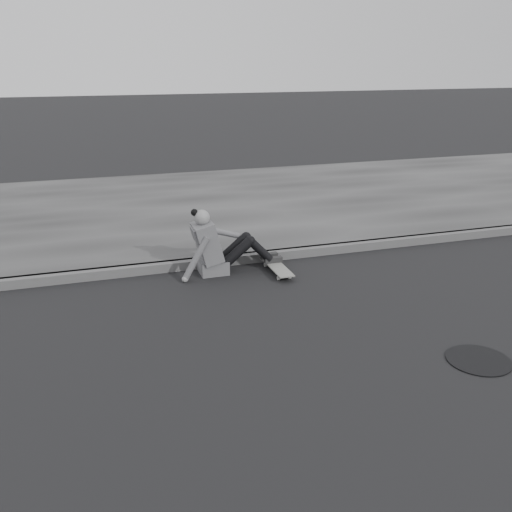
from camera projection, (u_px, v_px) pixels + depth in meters
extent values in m
plane|color=black|center=(256.00, 359.00, 5.35)|extent=(80.00, 80.00, 0.00)
cube|color=#4D4D4D|center=(197.00, 263.00, 7.65)|extent=(24.00, 0.16, 0.12)
cube|color=#363636|center=(162.00, 209.00, 10.36)|extent=(24.00, 6.00, 0.12)
cylinder|color=black|center=(479.00, 360.00, 5.31)|extent=(0.59, 0.59, 0.01)
cylinder|color=#9D9D98|center=(279.00, 278.00, 7.22)|extent=(0.03, 0.05, 0.05)
cylinder|color=#9D9D98|center=(290.00, 277.00, 7.26)|extent=(0.03, 0.05, 0.05)
cylinder|color=#9D9D98|center=(265.00, 265.00, 7.69)|extent=(0.03, 0.05, 0.05)
cylinder|color=#9D9D98|center=(276.00, 263.00, 7.73)|extent=(0.03, 0.05, 0.05)
cube|color=#2B2B2E|center=(284.00, 275.00, 7.23)|extent=(0.16, 0.04, 0.03)
cube|color=#2B2B2E|center=(271.00, 262.00, 7.70)|extent=(0.16, 0.04, 0.03)
cube|color=slate|center=(277.00, 267.00, 7.46)|extent=(0.20, 0.78, 0.02)
cube|color=#565659|center=(213.00, 266.00, 7.45)|extent=(0.36, 0.34, 0.18)
cube|color=#565659|center=(207.00, 242.00, 7.32)|extent=(0.37, 0.40, 0.57)
cube|color=#565659|center=(197.00, 234.00, 7.24)|extent=(0.14, 0.30, 0.20)
cylinder|color=gray|center=(203.00, 224.00, 7.22)|extent=(0.09, 0.09, 0.08)
sphere|color=gray|center=(202.00, 218.00, 7.19)|extent=(0.20, 0.20, 0.20)
sphere|color=black|center=(194.00, 212.00, 7.16)|extent=(0.09, 0.09, 0.09)
cylinder|color=black|center=(238.00, 252.00, 7.40)|extent=(0.43, 0.13, 0.39)
cylinder|color=black|center=(234.00, 248.00, 7.56)|extent=(0.43, 0.13, 0.39)
cylinder|color=black|center=(260.00, 250.00, 7.48)|extent=(0.35, 0.11, 0.36)
cylinder|color=black|center=(256.00, 246.00, 7.65)|extent=(0.35, 0.11, 0.36)
sphere|color=black|center=(250.00, 241.00, 7.40)|extent=(0.13, 0.13, 0.13)
sphere|color=black|center=(246.00, 237.00, 7.56)|extent=(0.13, 0.13, 0.13)
cube|color=#262626|center=(273.00, 260.00, 7.59)|extent=(0.24, 0.08, 0.07)
cube|color=#262626|center=(269.00, 256.00, 7.75)|extent=(0.24, 0.08, 0.07)
cylinder|color=#565659|center=(196.00, 259.00, 7.12)|extent=(0.38, 0.08, 0.58)
sphere|color=gray|center=(185.00, 279.00, 7.15)|extent=(0.08, 0.08, 0.08)
cylinder|color=#565659|center=(222.00, 232.00, 7.51)|extent=(0.48, 0.08, 0.21)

